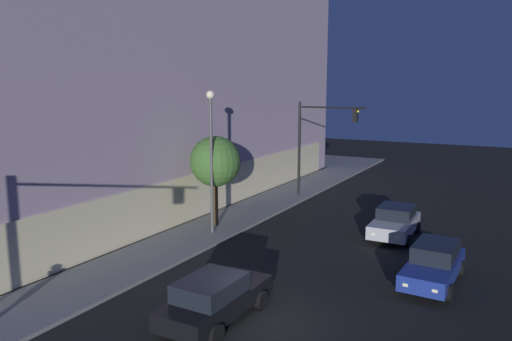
# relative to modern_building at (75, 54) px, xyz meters

# --- Properties ---
(ground_plane) EXTENTS (120.00, 120.00, 0.00)m
(ground_plane) POSITION_rel_modern_building_xyz_m (-12.88, -23.09, -10.45)
(ground_plane) COLOR black
(modern_building) EXTENTS (37.35, 27.13, 21.04)m
(modern_building) POSITION_rel_modern_building_xyz_m (0.00, 0.00, 0.00)
(modern_building) COLOR #4C4C51
(modern_building) RESTS_ON ground
(traffic_light_far_corner) EXTENTS (0.51, 5.02, 6.80)m
(traffic_light_far_corner) POSITION_rel_modern_building_xyz_m (5.68, -17.63, -5.71)
(traffic_light_far_corner) COLOR black
(traffic_light_far_corner) RESTS_ON sidewalk_corner
(street_lamp_sidewalk) EXTENTS (0.44, 0.44, 7.62)m
(street_lamp_sidewalk) POSITION_rel_modern_building_xyz_m (-5.23, -15.89, -5.49)
(street_lamp_sidewalk) COLOR #4C4C4C
(street_lamp_sidewalk) RESTS_ON sidewalk_corner
(sidewalk_tree) EXTENTS (2.86, 2.86, 5.12)m
(sidewalk_tree) POSITION_rel_modern_building_xyz_m (-3.96, -15.29, -6.63)
(sidewalk_tree) COLOR #4F391E
(sidewalk_tree) RESTS_ON sidewalk_corner
(car_black) EXTENTS (4.72, 2.18, 1.60)m
(car_black) POSITION_rel_modern_building_xyz_m (-13.41, -21.50, -9.63)
(car_black) COLOR black
(car_black) RESTS_ON ground
(car_blue) EXTENTS (4.73, 2.14, 1.62)m
(car_blue) POSITION_rel_modern_building_xyz_m (-6.34, -27.52, -9.63)
(car_blue) COLOR navy
(car_blue) RESTS_ON ground
(car_silver) EXTENTS (4.41, 2.23, 1.63)m
(car_silver) POSITION_rel_modern_building_xyz_m (-0.75, -24.66, -9.64)
(car_silver) COLOR #B7BABF
(car_silver) RESTS_ON ground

